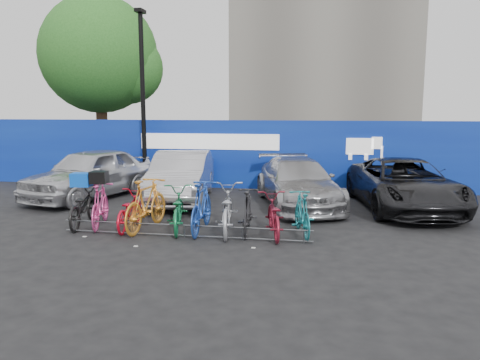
% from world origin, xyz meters
% --- Properties ---
extents(ground, '(100.00, 100.00, 0.00)m').
position_xyz_m(ground, '(0.00, 0.00, 0.00)').
color(ground, black).
rests_on(ground, ground).
extents(hoarding, '(22.00, 0.18, 2.40)m').
position_xyz_m(hoarding, '(0.01, 6.00, 1.20)').
color(hoarding, navy).
rests_on(hoarding, ground).
extents(tree, '(5.40, 5.20, 7.80)m').
position_xyz_m(tree, '(-6.77, 10.06, 5.07)').
color(tree, '#382314').
rests_on(tree, ground).
extents(lamppost, '(0.25, 0.50, 6.11)m').
position_xyz_m(lamppost, '(-3.20, 5.40, 3.27)').
color(lamppost, black).
rests_on(lamppost, ground).
extents(bike_rack, '(5.60, 0.03, 0.30)m').
position_xyz_m(bike_rack, '(-0.00, -0.60, 0.16)').
color(bike_rack, '#595B60').
rests_on(bike_rack, ground).
extents(car_0, '(3.07, 4.98, 1.58)m').
position_xyz_m(car_0, '(-4.23, 3.35, 0.79)').
color(car_0, silver).
rests_on(car_0, ground).
extents(car_1, '(2.19, 4.72, 1.50)m').
position_xyz_m(car_1, '(-1.27, 3.41, 0.75)').
color(car_1, '#ADACB2').
rests_on(car_1, ground).
extents(car_2, '(3.12, 5.03, 1.36)m').
position_xyz_m(car_2, '(2.27, 3.29, 0.68)').
color(car_2, '#9F9FA3').
rests_on(car_2, ground).
extents(car_3, '(3.04, 5.37, 1.42)m').
position_xyz_m(car_3, '(5.23, 3.27, 0.71)').
color(car_3, black).
rests_on(car_3, ground).
extents(bike_0, '(0.94, 1.93, 0.97)m').
position_xyz_m(bike_0, '(-2.69, -0.01, 0.49)').
color(bike_0, black).
rests_on(bike_0, ground).
extents(bike_1, '(0.91, 1.82, 1.06)m').
position_xyz_m(bike_1, '(-2.25, 0.00, 0.53)').
color(bike_1, '#EF4598').
rests_on(bike_1, ground).
extents(bike_2, '(0.75, 1.75, 0.90)m').
position_xyz_m(bike_2, '(-1.48, -0.09, 0.45)').
color(bike_2, red).
rests_on(bike_2, ground).
extents(bike_3, '(0.79, 2.07, 1.21)m').
position_xyz_m(bike_3, '(-1.06, -0.08, 0.61)').
color(bike_3, orange).
rests_on(bike_3, ground).
extents(bike_4, '(1.11, 2.01, 1.00)m').
position_xyz_m(bike_4, '(-0.34, -0.03, 0.50)').
color(bike_4, '#146F3B').
rests_on(bike_4, ground).
extents(bike_5, '(0.61, 1.98, 1.18)m').
position_xyz_m(bike_5, '(0.26, -0.07, 0.59)').
color(bike_5, '#1E46AB').
rests_on(bike_5, ground).
extents(bike_6, '(1.04, 2.16, 1.09)m').
position_xyz_m(bike_6, '(0.82, -0.03, 0.54)').
color(bike_6, '#9C9EA4').
rests_on(bike_6, ground).
extents(bike_7, '(0.61, 1.71, 1.01)m').
position_xyz_m(bike_7, '(1.30, 0.04, 0.50)').
color(bike_7, black).
rests_on(bike_7, ground).
extents(bike_8, '(0.97, 1.87, 0.94)m').
position_xyz_m(bike_8, '(1.91, -0.15, 0.47)').
color(bike_8, maroon).
rests_on(bike_8, ground).
extents(bike_9, '(0.83, 1.72, 0.99)m').
position_xyz_m(bike_9, '(2.53, 0.05, 0.50)').
color(bike_9, '#17777F').
rests_on(bike_9, ground).
extents(cargo_crate, '(0.48, 0.39, 0.32)m').
position_xyz_m(cargo_crate, '(-2.69, -0.01, 1.13)').
color(cargo_crate, blue).
rests_on(cargo_crate, bike_0).
extents(cargo_topcase, '(0.43, 0.39, 0.28)m').
position_xyz_m(cargo_topcase, '(-2.25, 0.00, 1.20)').
color(cargo_topcase, black).
rests_on(cargo_topcase, bike_1).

